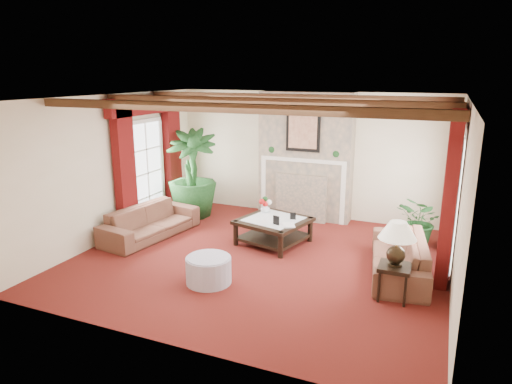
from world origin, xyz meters
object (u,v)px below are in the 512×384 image
at_px(ottoman, 209,270).
at_px(sofa_left, 150,217).
at_px(sofa_right, 399,250).
at_px(side_table, 393,282).
at_px(potted_palm, 192,192).
at_px(coffee_table, 273,231).

bearing_deg(ottoman, sofa_left, 146.23).
bearing_deg(sofa_right, side_table, -6.86).
height_order(sofa_right, ottoman, sofa_right).
bearing_deg(sofa_right, potted_palm, -115.40).
xyz_separation_m(coffee_table, side_table, (2.31, -1.38, 0.02)).
xyz_separation_m(sofa_left, ottoman, (2.00, -1.34, -0.20)).
distance_m(sofa_left, coffee_table, 2.39).
bearing_deg(sofa_right, sofa_left, -97.24).
height_order(sofa_left, ottoman, sofa_left).
distance_m(sofa_left, side_table, 4.69).
bearing_deg(sofa_left, sofa_right, -79.51).
height_order(coffee_table, ottoman, coffee_table).
xyz_separation_m(sofa_right, side_table, (0.03, -0.91, -0.14)).
bearing_deg(potted_palm, side_table, -26.50).
bearing_deg(ottoman, potted_palm, 124.39).
xyz_separation_m(sofa_left, sofa_right, (4.59, 0.11, -0.00)).
relative_size(sofa_left, sofa_right, 1.01).
bearing_deg(potted_palm, sofa_right, -16.75).
distance_m(potted_palm, side_table, 5.09).
bearing_deg(potted_palm, coffee_table, -21.64).
bearing_deg(sofa_left, potted_palm, 6.13).
relative_size(sofa_right, potted_palm, 0.96).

